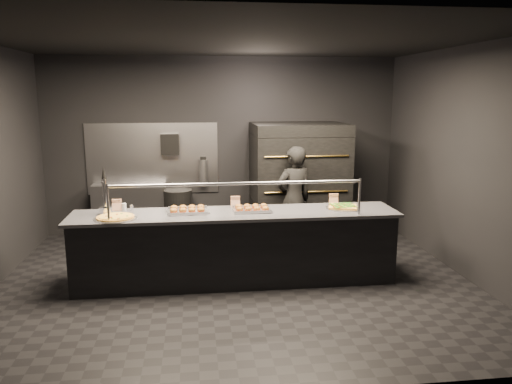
{
  "coord_description": "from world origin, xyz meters",
  "views": [
    {
      "loc": [
        -0.5,
        -6.08,
        2.39
      ],
      "look_at": [
        0.28,
        0.2,
        1.13
      ],
      "focal_mm": 35.0,
      "sensor_mm": 36.0,
      "label": 1
    }
  ],
  "objects_px": {
    "trash_bin": "(178,213)",
    "fire_extinguisher": "(203,172)",
    "towel_dispenser": "(170,144)",
    "service_counter": "(236,247)",
    "pizza_oven": "(298,181)",
    "beer_tap": "(105,201)",
    "worker": "(294,200)",
    "prep_shelf": "(130,210)",
    "slider_tray_b": "(252,209)",
    "round_pizza": "(115,217)",
    "square_pizza": "(343,207)",
    "slider_tray_a": "(187,210)"
  },
  "relations": [
    {
      "from": "beer_tap",
      "to": "trash_bin",
      "type": "bearing_deg",
      "value": 69.2
    },
    {
      "from": "towel_dispenser",
      "to": "fire_extinguisher",
      "type": "bearing_deg",
      "value": 1.04
    },
    {
      "from": "pizza_oven",
      "to": "prep_shelf",
      "type": "relative_size",
      "value": 1.59
    },
    {
      "from": "pizza_oven",
      "to": "worker",
      "type": "distance_m",
      "value": 0.79
    },
    {
      "from": "slider_tray_b",
      "to": "trash_bin",
      "type": "distance_m",
      "value": 2.46
    },
    {
      "from": "service_counter",
      "to": "slider_tray_b",
      "type": "xyz_separation_m",
      "value": [
        0.21,
        0.05,
        0.49
      ]
    },
    {
      "from": "prep_shelf",
      "to": "fire_extinguisher",
      "type": "distance_m",
      "value": 1.39
    },
    {
      "from": "worker",
      "to": "trash_bin",
      "type": "bearing_deg",
      "value": -50.7
    },
    {
      "from": "towel_dispenser",
      "to": "round_pizza",
      "type": "height_order",
      "value": "towel_dispenser"
    },
    {
      "from": "service_counter",
      "to": "pizza_oven",
      "type": "xyz_separation_m",
      "value": [
        1.2,
        1.9,
        0.5
      ]
    },
    {
      "from": "towel_dispenser",
      "to": "worker",
      "type": "xyz_separation_m",
      "value": [
        1.88,
        -1.24,
        -0.74
      ]
    },
    {
      "from": "slider_tray_b",
      "to": "square_pizza",
      "type": "height_order",
      "value": "slider_tray_b"
    },
    {
      "from": "worker",
      "to": "towel_dispenser",
      "type": "bearing_deg",
      "value": -53.02
    },
    {
      "from": "round_pizza",
      "to": "worker",
      "type": "xyz_separation_m",
      "value": [
        2.43,
        1.3,
        -0.12
      ]
    },
    {
      "from": "towel_dispenser",
      "to": "trash_bin",
      "type": "distance_m",
      "value": 1.17
    },
    {
      "from": "square_pizza",
      "to": "worker",
      "type": "bearing_deg",
      "value": 110.9
    },
    {
      "from": "prep_shelf",
      "to": "trash_bin",
      "type": "relative_size",
      "value": 1.5
    },
    {
      "from": "round_pizza",
      "to": "pizza_oven",
      "type": "bearing_deg",
      "value": 37.72
    },
    {
      "from": "round_pizza",
      "to": "trash_bin",
      "type": "relative_size",
      "value": 0.64
    },
    {
      "from": "trash_bin",
      "to": "worker",
      "type": "xyz_separation_m",
      "value": [
        1.77,
        -1.07,
        0.41
      ]
    },
    {
      "from": "slider_tray_a",
      "to": "round_pizza",
      "type": "bearing_deg",
      "value": -165.51
    },
    {
      "from": "towel_dispenser",
      "to": "fire_extinguisher",
      "type": "xyz_separation_m",
      "value": [
        0.55,
        0.01,
        -0.49
      ]
    },
    {
      "from": "square_pizza",
      "to": "worker",
      "type": "xyz_separation_m",
      "value": [
        -0.42,
        1.11,
        -0.13
      ]
    },
    {
      "from": "fire_extinguisher",
      "to": "square_pizza",
      "type": "relative_size",
      "value": 1.13
    },
    {
      "from": "towel_dispenser",
      "to": "worker",
      "type": "height_order",
      "value": "towel_dispenser"
    },
    {
      "from": "pizza_oven",
      "to": "fire_extinguisher",
      "type": "xyz_separation_m",
      "value": [
        -1.55,
        0.5,
        0.09
      ]
    },
    {
      "from": "prep_shelf",
      "to": "slider_tray_b",
      "type": "distance_m",
      "value": 2.95
    },
    {
      "from": "trash_bin",
      "to": "worker",
      "type": "height_order",
      "value": "worker"
    },
    {
      "from": "slider_tray_b",
      "to": "worker",
      "type": "xyz_separation_m",
      "value": [
        0.76,
        1.11,
        -0.14
      ]
    },
    {
      "from": "prep_shelf",
      "to": "square_pizza",
      "type": "height_order",
      "value": "square_pizza"
    },
    {
      "from": "towel_dispenser",
      "to": "service_counter",
      "type": "bearing_deg",
      "value": -69.37
    },
    {
      "from": "square_pizza",
      "to": "trash_bin",
      "type": "bearing_deg",
      "value": 135.2
    },
    {
      "from": "slider_tray_a",
      "to": "beer_tap",
      "type": "bearing_deg",
      "value": 178.41
    },
    {
      "from": "service_counter",
      "to": "pizza_oven",
      "type": "relative_size",
      "value": 2.15
    },
    {
      "from": "prep_shelf",
      "to": "trash_bin",
      "type": "height_order",
      "value": "prep_shelf"
    },
    {
      "from": "slider_tray_a",
      "to": "prep_shelf",
      "type": "bearing_deg",
      "value": 113.95
    },
    {
      "from": "pizza_oven",
      "to": "slider_tray_b",
      "type": "bearing_deg",
      "value": -118.09
    },
    {
      "from": "towel_dispenser",
      "to": "round_pizza",
      "type": "relative_size",
      "value": 0.69
    },
    {
      "from": "trash_bin",
      "to": "worker",
      "type": "relative_size",
      "value": 0.49
    },
    {
      "from": "trash_bin",
      "to": "fire_extinguisher",
      "type": "bearing_deg",
      "value": 22.08
    },
    {
      "from": "service_counter",
      "to": "square_pizza",
      "type": "bearing_deg",
      "value": 1.71
    },
    {
      "from": "beer_tap",
      "to": "round_pizza",
      "type": "distance_m",
      "value": 0.33
    },
    {
      "from": "prep_shelf",
      "to": "slider_tray_a",
      "type": "xyz_separation_m",
      "value": [
        1.0,
        -2.25,
        0.5
      ]
    },
    {
      "from": "service_counter",
      "to": "square_pizza",
      "type": "xyz_separation_m",
      "value": [
        1.4,
        0.04,
        0.47
      ]
    },
    {
      "from": "service_counter",
      "to": "round_pizza",
      "type": "height_order",
      "value": "service_counter"
    },
    {
      "from": "towel_dispenser",
      "to": "beer_tap",
      "type": "xyz_separation_m",
      "value": [
        -0.7,
        -2.29,
        -0.46
      ]
    },
    {
      "from": "prep_shelf",
      "to": "trash_bin",
      "type": "bearing_deg",
      "value": -7.07
    },
    {
      "from": "beer_tap",
      "to": "slider_tray_b",
      "type": "relative_size",
      "value": 1.23
    },
    {
      "from": "service_counter",
      "to": "prep_shelf",
      "type": "distance_m",
      "value": 2.82
    },
    {
      "from": "square_pizza",
      "to": "round_pizza",
      "type": "bearing_deg",
      "value": -176.16
    }
  ]
}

